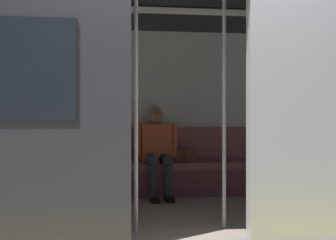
% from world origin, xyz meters
% --- Properties ---
extents(train_car, '(6.40, 2.68, 2.32)m').
position_xyz_m(train_car, '(0.06, -1.17, 1.53)').
color(train_car, '#ADAFB5').
rests_on(train_car, ground_plane).
extents(bench_seat, '(2.43, 0.44, 0.44)m').
position_xyz_m(bench_seat, '(0.00, -2.17, 0.34)').
color(bench_seat, '#935156').
rests_on(bench_seat, ground_plane).
extents(person_seated, '(0.55, 0.69, 1.17)m').
position_xyz_m(person_seated, '(0.06, -2.12, 0.66)').
color(person_seated, '#CC5933').
rests_on(person_seated, ground_plane).
extents(handbag, '(0.26, 0.15, 0.17)m').
position_xyz_m(handbag, '(-0.30, -2.23, 0.52)').
color(handbag, brown).
rests_on(handbag, bench_seat).
extents(book, '(0.18, 0.24, 0.03)m').
position_xyz_m(book, '(0.44, -2.18, 0.45)').
color(book, silver).
rests_on(book, bench_seat).
extents(grab_pole_door, '(0.04, 0.04, 2.18)m').
position_xyz_m(grab_pole_door, '(0.41, -0.43, 1.09)').
color(grab_pole_door, silver).
rests_on(grab_pole_door, ground_plane).
extents(grab_pole_far, '(0.04, 0.04, 2.18)m').
position_xyz_m(grab_pole_far, '(-0.41, -0.51, 1.09)').
color(grab_pole_far, silver).
rests_on(grab_pole_far, ground_plane).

